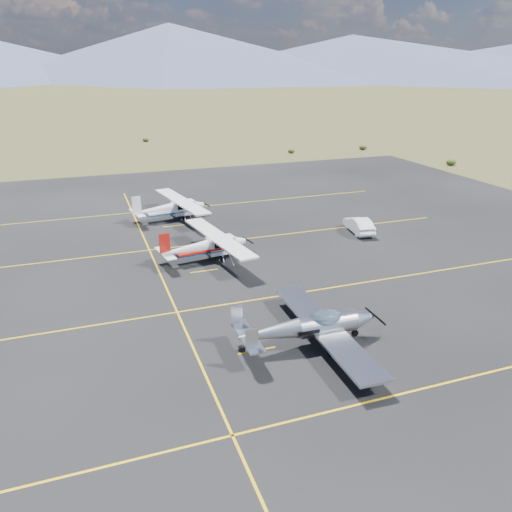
{
  "coord_description": "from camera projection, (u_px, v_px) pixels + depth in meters",
  "views": [
    {
      "loc": [
        -10.4,
        -24.07,
        13.68
      ],
      "look_at": [
        0.04,
        5.15,
        1.6
      ],
      "focal_mm": 35.0,
      "sensor_mm": 36.0,
      "label": 1
    }
  ],
  "objects": [
    {
      "name": "apron",
      "position": [
        247.0,
        268.0,
        35.49
      ],
      "size": [
        72.0,
        72.0,
        0.02
      ],
      "primitive_type": "cube",
      "color": "black",
      "rests_on": "ground"
    },
    {
      "name": "aircraft_low_wing",
      "position": [
        311.0,
        327.0,
        25.48
      ],
      "size": [
        7.32,
        10.24,
        2.23
      ],
      "rotation": [
        0.0,
        0.0,
        -0.02
      ],
      "color": "silver",
      "rests_on": "apron"
    },
    {
      "name": "aircraft_cessna",
      "position": [
        206.0,
        246.0,
        36.54
      ],
      "size": [
        6.16,
        10.16,
        2.56
      ],
      "rotation": [
        0.0,
        0.0,
        0.15
      ],
      "color": "white",
      "rests_on": "apron"
    },
    {
      "name": "ground",
      "position": [
        285.0,
        311.0,
        29.35
      ],
      "size": [
        1600.0,
        1600.0,
        0.0
      ],
      "primitive_type": "plane",
      "color": "#383D1C",
      "rests_on": "ground"
    },
    {
      "name": "sedan",
      "position": [
        359.0,
        225.0,
        42.7
      ],
      "size": [
        2.0,
        4.2,
        1.33
      ],
      "primitive_type": "imported",
      "rotation": [
        0.0,
        0.0,
        2.99
      ],
      "color": "white",
      "rests_on": "apron"
    },
    {
      "name": "aircraft_plain",
      "position": [
        171.0,
        208.0,
        45.99
      ],
      "size": [
        6.4,
        10.4,
        2.62
      ],
      "rotation": [
        0.0,
        0.0,
        0.18
      ],
      "color": "white",
      "rests_on": "apron"
    }
  ]
}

